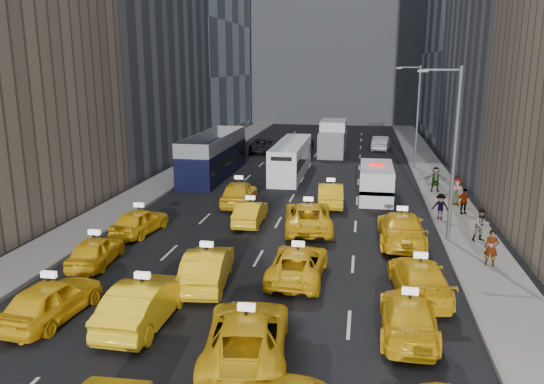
% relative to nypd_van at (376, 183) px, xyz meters
% --- Properties ---
extents(ground, '(160.00, 160.00, 0.00)m').
position_rel_nypd_van_xyz_m(ground, '(-5.74, -20.86, -1.12)').
color(ground, black).
rests_on(ground, ground).
extents(sidewalk_west, '(3.00, 90.00, 0.15)m').
position_rel_nypd_van_xyz_m(sidewalk_west, '(-16.24, 4.14, -1.04)').
color(sidewalk_west, gray).
rests_on(sidewalk_west, ground).
extents(sidewalk_east, '(3.00, 90.00, 0.15)m').
position_rel_nypd_van_xyz_m(sidewalk_east, '(4.76, 4.14, -1.04)').
color(sidewalk_east, gray).
rests_on(sidewalk_east, ground).
extents(curb_west, '(0.15, 90.00, 0.18)m').
position_rel_nypd_van_xyz_m(curb_west, '(-14.79, 4.14, -1.03)').
color(curb_west, slate).
rests_on(curb_west, ground).
extents(curb_east, '(0.15, 90.00, 0.18)m').
position_rel_nypd_van_xyz_m(curb_east, '(3.31, 4.14, -1.03)').
color(curb_east, slate).
rests_on(curb_east, ground).
extents(streetlight_near, '(2.15, 0.22, 9.00)m').
position_rel_nypd_van_xyz_m(streetlight_near, '(3.44, -8.86, 3.80)').
color(streetlight_near, '#595B60').
rests_on(streetlight_near, ground).
extents(streetlight_far, '(2.15, 0.22, 9.00)m').
position_rel_nypd_van_xyz_m(streetlight_far, '(3.44, 11.14, 3.80)').
color(streetlight_far, '#595B60').
rests_on(streetlight_far, ground).
extents(taxi_4, '(2.21, 4.60, 1.51)m').
position_rel_nypd_van_xyz_m(taxi_4, '(-11.93, -20.26, -0.36)').
color(taxi_4, yellow).
rests_on(taxi_4, ground).
extents(taxi_5, '(1.81, 4.96, 1.62)m').
position_rel_nypd_van_xyz_m(taxi_5, '(-8.47, -20.00, -0.31)').
color(taxi_5, yellow).
rests_on(taxi_5, ground).
extents(taxi_6, '(3.23, 5.80, 1.53)m').
position_rel_nypd_van_xyz_m(taxi_6, '(-4.36, -21.65, -0.35)').
color(taxi_6, yellow).
rests_on(taxi_6, ground).
extents(taxi_7, '(2.05, 4.78, 1.37)m').
position_rel_nypd_van_xyz_m(taxi_7, '(0.78, -19.19, -0.43)').
color(taxi_7, yellow).
rests_on(taxi_7, ground).
extents(taxi_8, '(1.96, 4.10, 1.35)m').
position_rel_nypd_van_xyz_m(taxi_8, '(-12.99, -14.96, -0.44)').
color(taxi_8, yellow).
rests_on(taxi_8, ground).
extents(taxi_9, '(2.20, 4.94, 1.57)m').
position_rel_nypd_van_xyz_m(taxi_9, '(-7.24, -16.29, -0.33)').
color(taxi_9, yellow).
rests_on(taxi_9, ground).
extents(taxi_10, '(2.35, 4.94, 1.36)m').
position_rel_nypd_van_xyz_m(taxi_10, '(-3.56, -14.98, -0.44)').
color(taxi_10, yellow).
rests_on(taxi_10, ground).
extents(taxi_11, '(2.47, 5.23, 1.47)m').
position_rel_nypd_van_xyz_m(taxi_11, '(1.44, -15.84, -0.38)').
color(taxi_11, yellow).
rests_on(taxi_11, ground).
extents(taxi_12, '(2.19, 4.32, 1.41)m').
position_rel_nypd_van_xyz_m(taxi_12, '(-12.88, -10.24, -0.41)').
color(taxi_12, yellow).
rests_on(taxi_12, ground).
extents(taxi_13, '(1.49, 4.11, 1.35)m').
position_rel_nypd_van_xyz_m(taxi_13, '(-7.29, -7.40, -0.45)').
color(taxi_13, yellow).
rests_on(taxi_13, ground).
extents(taxi_14, '(3.25, 5.82, 1.54)m').
position_rel_nypd_van_xyz_m(taxi_14, '(-3.88, -7.86, -0.35)').
color(taxi_14, yellow).
rests_on(taxi_14, ground).
extents(taxi_15, '(2.36, 5.69, 1.65)m').
position_rel_nypd_van_xyz_m(taxi_15, '(1.13, -9.41, -0.30)').
color(taxi_15, yellow).
rests_on(taxi_15, ground).
extents(taxi_16, '(2.20, 4.94, 1.65)m').
position_rel_nypd_van_xyz_m(taxi_16, '(-8.92, -3.38, -0.29)').
color(taxi_16, yellow).
rests_on(taxi_16, ground).
extents(taxi_17, '(1.89, 4.63, 1.49)m').
position_rel_nypd_van_xyz_m(taxi_17, '(-2.97, -2.40, -0.37)').
color(taxi_17, yellow).
rests_on(taxi_17, ground).
extents(nypd_van, '(2.54, 5.87, 2.47)m').
position_rel_nypd_van_xyz_m(nypd_van, '(0.00, 0.00, 0.00)').
color(nypd_van, silver).
rests_on(nypd_van, ground).
extents(double_decker, '(3.22, 12.01, 3.46)m').
position_rel_nypd_van_xyz_m(double_decker, '(-13.13, 5.47, 0.60)').
color(double_decker, black).
rests_on(double_decker, ground).
extents(city_bus, '(3.18, 10.95, 2.79)m').
position_rel_nypd_van_xyz_m(city_bus, '(-6.87, 6.94, 0.26)').
color(city_bus, white).
rests_on(city_bus, ground).
extents(box_truck, '(3.53, 7.70, 3.39)m').
position_rel_nypd_van_xyz_m(box_truck, '(-4.10, 18.31, 0.55)').
color(box_truck, white).
rests_on(box_truck, ground).
extents(misc_car_0, '(1.76, 4.28, 1.38)m').
position_rel_nypd_van_xyz_m(misc_car_0, '(0.19, 5.43, -0.43)').
color(misc_car_0, '#9A9CA1').
rests_on(misc_car_0, ground).
extents(misc_car_1, '(2.91, 5.60, 1.51)m').
position_rel_nypd_van_xyz_m(misc_car_1, '(-11.40, 18.07, -0.36)').
color(misc_car_1, black).
rests_on(misc_car_1, ground).
extents(misc_car_2, '(2.21, 4.87, 1.38)m').
position_rel_nypd_van_xyz_m(misc_car_2, '(-4.55, 25.77, -0.43)').
color(misc_car_2, gray).
rests_on(misc_car_2, ground).
extents(misc_car_3, '(2.12, 4.24, 1.39)m').
position_rel_nypd_van_xyz_m(misc_car_3, '(-7.52, 21.97, -0.42)').
color(misc_car_3, black).
rests_on(misc_car_3, ground).
extents(misc_car_4, '(2.18, 4.85, 1.54)m').
position_rel_nypd_van_xyz_m(misc_car_4, '(0.92, 21.69, -0.35)').
color(misc_car_4, '#96999D').
rests_on(misc_car_4, ground).
extents(pedestrian_0, '(0.70, 0.57, 1.67)m').
position_rel_nypd_van_xyz_m(pedestrian_0, '(4.92, -12.35, -0.13)').
color(pedestrian_0, gray).
rests_on(pedestrian_0, sidewalk_east).
extents(pedestrian_1, '(0.93, 0.69, 1.71)m').
position_rel_nypd_van_xyz_m(pedestrian_1, '(5.19, -8.82, -0.11)').
color(pedestrian_1, gray).
rests_on(pedestrian_1, sidewalk_east).
extents(pedestrian_2, '(1.09, 0.74, 1.56)m').
position_rel_nypd_van_xyz_m(pedestrian_2, '(3.63, -5.13, -0.19)').
color(pedestrian_2, gray).
rests_on(pedestrian_2, sidewalk_east).
extents(pedestrian_3, '(1.03, 0.73, 1.60)m').
position_rel_nypd_van_xyz_m(pedestrian_3, '(5.20, -3.64, -0.17)').
color(pedestrian_3, gray).
rests_on(pedestrian_3, sidewalk_east).
extents(pedestrian_4, '(0.95, 0.70, 1.74)m').
position_rel_nypd_van_xyz_m(pedestrian_4, '(5.16, -1.35, -0.10)').
color(pedestrian_4, gray).
rests_on(pedestrian_4, sidewalk_east).
extents(pedestrian_5, '(1.65, 0.51, 1.77)m').
position_rel_nypd_van_xyz_m(pedestrian_5, '(4.25, 2.24, -0.08)').
color(pedestrian_5, gray).
rests_on(pedestrian_5, sidewalk_east).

